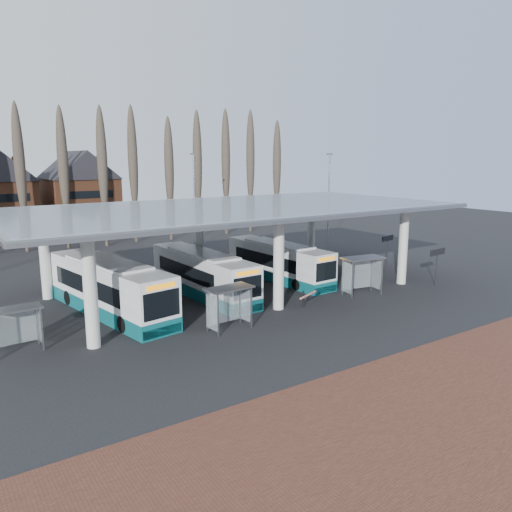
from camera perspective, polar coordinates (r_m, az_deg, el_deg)
ground at (r=31.01m, az=5.34°, el=-7.16°), size 140.00×140.00×0.00m
brick_strip at (r=23.67m, az=24.62°, el=-14.16°), size 70.00×10.00×0.03m
station_canopy at (r=36.20m, az=-2.55°, el=4.75°), size 32.00×16.00×6.34m
poplar_row at (r=58.78m, az=-15.58°, el=9.86°), size 45.10×1.10×14.50m
lamp_post_b at (r=54.80m, az=-7.04°, el=6.51°), size 0.80×0.16×10.17m
lamp_post_c at (r=57.82m, az=8.30°, el=6.72°), size 0.80×0.16×10.17m
bus_0 at (r=32.99m, az=-16.50°, el=-3.55°), size 4.53×12.51×3.40m
bus_1 at (r=36.01m, az=-6.15°, el=-2.11°), size 2.76×11.43×3.16m
bus_2 at (r=40.36m, az=2.54°, el=-0.70°), size 2.85×10.99×3.03m
shelter_0 at (r=28.19m, az=-25.79°, el=-6.55°), size 2.56×1.37×2.33m
shelter_1 at (r=28.59m, az=-3.22°, el=-4.86°), size 2.83×1.60×2.53m
shelter_2 at (r=36.57m, az=11.95°, el=-1.25°), size 3.17×1.94×2.76m
info_sign_0 at (r=40.59m, az=20.03°, el=0.13°), size 1.94×0.30×2.89m
info_sign_1 at (r=46.14m, az=14.81°, el=1.70°), size 1.90×0.58×2.88m
barrier at (r=32.90m, az=5.85°, el=-4.55°), size 2.04×1.01×1.09m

